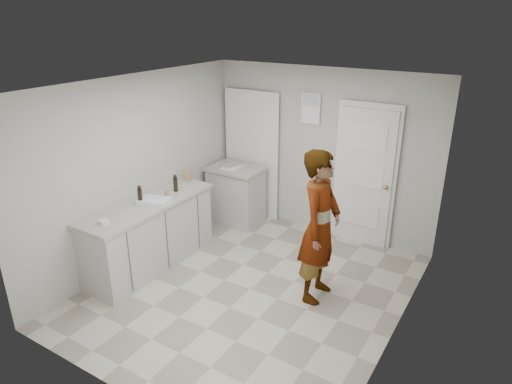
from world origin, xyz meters
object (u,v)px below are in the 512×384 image
Objects in this scene: person at (320,227)px; egg_bowl at (104,222)px; baking_dish at (154,202)px; spice_jar at (167,193)px; cake_mix_box at (187,175)px; oil_cruet_a at (175,183)px; oil_cruet_b at (140,196)px.

person is 15.27× the size of egg_bowl.
person reaches higher than baking_dish.
egg_bowl is at bearing 117.24° from person.
cake_mix_box is at bearing 103.03° from spice_jar.
oil_cruet_a reaches higher than baking_dish.
baking_dish is (0.06, -0.48, -0.08)m from oil_cruet_a.
oil_cruet_a is (-2.13, -0.03, 0.12)m from person.
person is 2.28m from cake_mix_box.
spice_jar is at bearing 78.08° from oil_cruet_b.
spice_jar is 0.33× the size of oil_cruet_a.
egg_bowl is (-0.04, -1.02, -0.02)m from spice_jar.
oil_cruet_b is 2.17× the size of egg_bowl.
baking_dish is (0.05, -0.29, -0.01)m from spice_jar.
person is at bearing -25.73° from cake_mix_box.
oil_cruet_b is 0.20m from baking_dish.
cake_mix_box is 1.62m from egg_bowl.
cake_mix_box is 0.73× the size of oil_cruet_a.
person reaches higher than cake_mix_box.
oil_cruet_b is 0.63m from egg_bowl.
cake_mix_box is 1.45× the size of egg_bowl.
person is at bearing 30.10° from egg_bowl.
person is 2.13m from oil_cruet_a.
baking_dish is 3.65× the size of egg_bowl.
cake_mix_box is 0.99m from oil_cruet_b.
person is 2.29m from oil_cruet_b.
spice_jar is 0.41m from oil_cruet_b.
spice_jar is 0.29m from baking_dish.
person reaches higher than oil_cruet_a.
oil_cruet_a is at bearing -89.30° from cake_mix_box.
oil_cruet_b reaches higher than spice_jar.
spice_jar is at bearing -85.93° from oil_cruet_a.
oil_cruet_a is 0.60m from oil_cruet_b.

